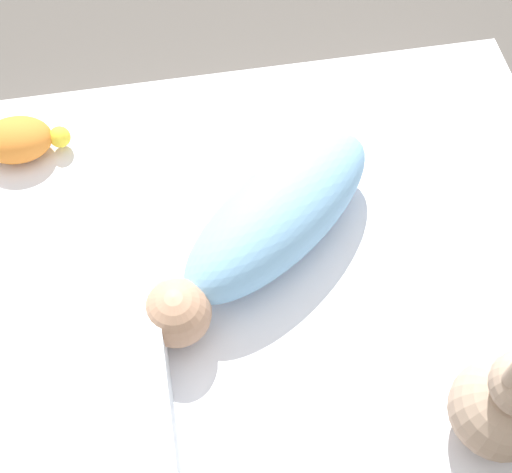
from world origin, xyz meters
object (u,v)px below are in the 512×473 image
object	(u,v)px
swaddled_baby	(267,225)
pillow	(55,417)
turtle_plush	(20,140)
bunny_plush	(506,403)

from	to	relation	value
swaddled_baby	pillow	world-z (taller)	swaddled_baby
swaddled_baby	turtle_plush	world-z (taller)	swaddled_baby
pillow	bunny_plush	bearing A→B (deg)	-9.29
bunny_plush	turtle_plush	bearing A→B (deg)	136.90
swaddled_baby	turtle_plush	bearing A→B (deg)	-72.28
pillow	bunny_plush	xyz separation A→B (m)	(0.74, -0.12, 0.06)
pillow	bunny_plush	world-z (taller)	bunny_plush
bunny_plush	turtle_plush	world-z (taller)	bunny_plush
pillow	bunny_plush	distance (m)	0.75
swaddled_baby	pillow	bearing A→B (deg)	-2.39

